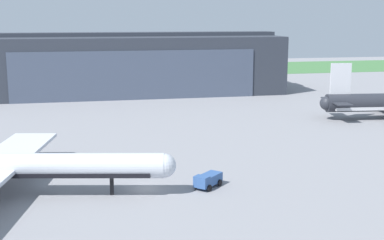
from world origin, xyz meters
The scene contains 4 objects.
ground_plane centered at (0.00, 0.00, 0.00)m, with size 440.00×440.00×0.00m, color gray.
grass_field_strip centered at (0.00, 168.34, 0.04)m, with size 440.00×56.00×0.08m, color #437641.
maintenance_hangar centered at (7.30, 98.63, 9.23)m, with size 95.08×32.54×19.37m.
pushback_tractor centered at (8.88, -1.17, 1.17)m, with size 4.94×4.92×2.10m.
Camera 1 is at (-8.54, -72.44, 24.52)m, focal length 49.31 mm.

